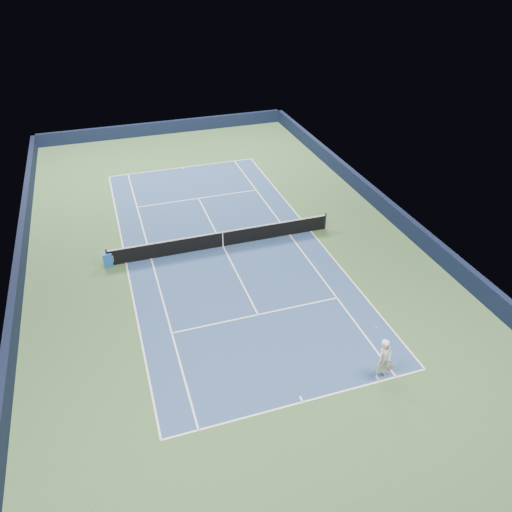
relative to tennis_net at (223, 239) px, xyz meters
name	(u,v)px	position (x,y,z in m)	size (l,w,h in m)	color
ground	(223,246)	(0.00, 0.00, -0.50)	(40.00, 40.00, 0.00)	#35552E
wall_far	(165,127)	(0.00, 19.82, 0.05)	(22.00, 0.35, 1.10)	black
wall_right	(390,210)	(10.82, 0.00, 0.05)	(0.35, 40.00, 1.10)	#101732
wall_left	(19,272)	(-10.82, 0.00, 0.05)	(0.35, 40.00, 1.10)	black
court_surface	(223,246)	(0.00, 0.00, -0.50)	(10.97, 23.77, 0.01)	navy
baseline_far	(183,167)	(0.00, 11.88, -0.50)	(10.97, 0.08, 0.00)	white
baseline_near	(303,402)	(0.00, -11.88, -0.50)	(10.97, 0.08, 0.00)	white
sideline_doubles_right	(311,231)	(5.49, 0.00, -0.50)	(0.08, 23.77, 0.00)	white
sideline_doubles_left	(126,263)	(-5.49, 0.00, -0.50)	(0.08, 23.77, 0.00)	white
sideline_singles_right	(290,235)	(4.12, 0.00, -0.50)	(0.08, 23.77, 0.00)	white
sideline_singles_left	(151,259)	(-4.12, 0.00, -0.50)	(0.08, 23.77, 0.00)	white
service_line_far	(199,198)	(0.00, 6.40, -0.50)	(8.23, 0.08, 0.00)	white
service_line_near	(258,315)	(0.00, -6.40, -0.50)	(8.23, 0.08, 0.00)	white
center_service_line	(223,246)	(0.00, 0.00, -0.50)	(0.08, 12.80, 0.00)	white
center_mark_far	(183,168)	(0.00, 11.73, -0.50)	(0.08, 0.30, 0.00)	white
center_mark_near	(301,399)	(0.00, -11.73, -0.50)	(0.08, 0.30, 0.00)	white
tennis_net	(223,239)	(0.00, 0.00, 0.00)	(12.90, 0.10, 1.07)	black
sponsor_cube	(108,259)	(-6.40, 0.06, -0.10)	(0.56, 0.45, 0.80)	#1D56B2
tennis_player	(384,359)	(3.54, -11.65, 0.47)	(0.90, 1.36, 1.94)	white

